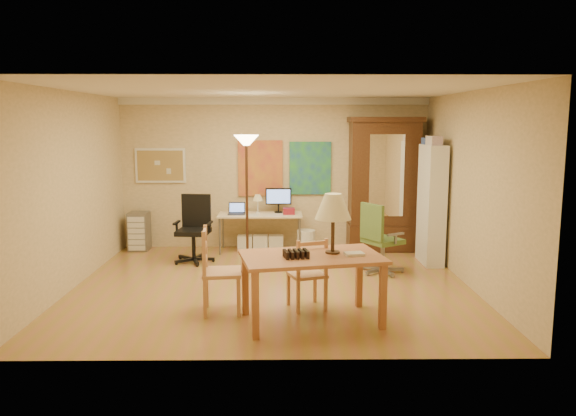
{
  "coord_description": "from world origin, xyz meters",
  "views": [
    {
      "loc": [
        0.14,
        -7.64,
        2.28
      ],
      "look_at": [
        0.22,
        0.3,
        1.06
      ],
      "focal_mm": 35.0,
      "sensor_mm": 36.0,
      "label": 1
    }
  ],
  "objects_px": {
    "dining_table": "(320,242)",
    "office_chair_black": "(194,244)",
    "computer_desk": "(262,228)",
    "bookshelf": "(431,205)",
    "office_chair_green": "(381,255)",
    "armoire": "(383,193)"
  },
  "relations": [
    {
      "from": "computer_desk",
      "to": "office_chair_green",
      "type": "xyz_separation_m",
      "value": [
        1.85,
        -1.52,
        -0.12
      ]
    },
    {
      "from": "dining_table",
      "to": "office_chair_black",
      "type": "distance_m",
      "value": 3.42
    },
    {
      "from": "office_chair_green",
      "to": "computer_desk",
      "type": "bearing_deg",
      "value": 140.63
    },
    {
      "from": "office_chair_black",
      "to": "bookshelf",
      "type": "height_order",
      "value": "bookshelf"
    },
    {
      "from": "dining_table",
      "to": "bookshelf",
      "type": "relative_size",
      "value": 0.9
    },
    {
      "from": "office_chair_black",
      "to": "bookshelf",
      "type": "xyz_separation_m",
      "value": [
        3.85,
        -0.11,
        0.66
      ]
    },
    {
      "from": "dining_table",
      "to": "armoire",
      "type": "bearing_deg",
      "value": 69.3
    },
    {
      "from": "armoire",
      "to": "office_chair_green",
      "type": "bearing_deg",
      "value": -100.92
    },
    {
      "from": "dining_table",
      "to": "office_chair_black",
      "type": "bearing_deg",
      "value": 123.83
    },
    {
      "from": "office_chair_black",
      "to": "office_chair_green",
      "type": "xyz_separation_m",
      "value": [
        2.94,
        -0.74,
        -0.01
      ]
    },
    {
      "from": "bookshelf",
      "to": "armoire",
      "type": "bearing_deg",
      "value": 121.81
    },
    {
      "from": "office_chair_green",
      "to": "armoire",
      "type": "xyz_separation_m",
      "value": [
        0.31,
        1.61,
        0.74
      ]
    },
    {
      "from": "office_chair_green",
      "to": "armoire",
      "type": "height_order",
      "value": "armoire"
    },
    {
      "from": "dining_table",
      "to": "computer_desk",
      "type": "height_order",
      "value": "dining_table"
    },
    {
      "from": "computer_desk",
      "to": "bookshelf",
      "type": "xyz_separation_m",
      "value": [
        2.77,
        -0.89,
        0.55
      ]
    },
    {
      "from": "office_chair_black",
      "to": "office_chair_green",
      "type": "relative_size",
      "value": 1.02
    },
    {
      "from": "office_chair_black",
      "to": "computer_desk",
      "type": "bearing_deg",
      "value": 35.67
    },
    {
      "from": "computer_desk",
      "to": "armoire",
      "type": "relative_size",
      "value": 0.62
    },
    {
      "from": "computer_desk",
      "to": "office_chair_black",
      "type": "xyz_separation_m",
      "value": [
        -1.08,
        -0.78,
        -0.11
      ]
    },
    {
      "from": "computer_desk",
      "to": "dining_table",
      "type": "bearing_deg",
      "value": -77.61
    },
    {
      "from": "computer_desk",
      "to": "bookshelf",
      "type": "distance_m",
      "value": 2.96
    },
    {
      "from": "dining_table",
      "to": "computer_desk",
      "type": "relative_size",
      "value": 1.17
    }
  ]
}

